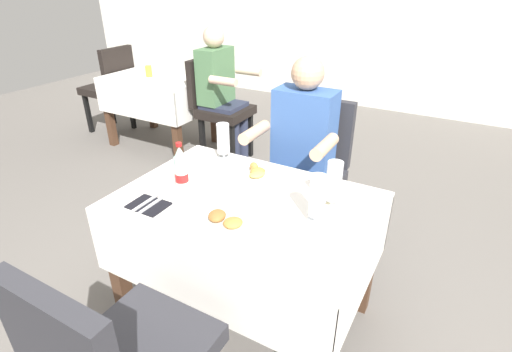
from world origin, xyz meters
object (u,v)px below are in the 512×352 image
(chair_far_diner_seat, at_px, (310,167))
(background_chair_left, at_px, (111,85))
(background_dining_table, at_px, (160,94))
(seated_diner_far, at_px, (300,150))
(plate_far_diner, at_px, (257,175))
(background_patron, at_px, (221,88))
(main_dining_table, at_px, (246,230))
(beer_glass_right, at_px, (223,140))
(background_chair_right, at_px, (217,104))
(background_table_tumbler, at_px, (149,71))
(beer_glass_middle, at_px, (317,199))
(plate_near_camera, at_px, (223,221))
(cola_bottle_primary, at_px, (181,171))
(beer_glass_left, at_px, (334,184))
(napkin_cutlery_set, at_px, (148,205))

(chair_far_diner_seat, relative_size, background_chair_left, 1.00)
(chair_far_diner_seat, height_order, background_dining_table, chair_far_diner_seat)
(seated_diner_far, distance_m, plate_far_diner, 0.49)
(background_patron, bearing_deg, background_dining_table, 180.00)
(main_dining_table, xyz_separation_m, background_patron, (-1.25, 1.65, 0.15))
(chair_far_diner_seat, relative_size, beer_glass_right, 4.75)
(chair_far_diner_seat, relative_size, plate_far_diner, 3.93)
(background_chair_right, bearing_deg, main_dining_table, -51.80)
(beer_glass_right, xyz_separation_m, background_chair_left, (-2.41, 1.32, -0.29))
(background_patron, distance_m, background_table_tumbler, 0.84)
(beer_glass_middle, bearing_deg, main_dining_table, 179.57)
(plate_near_camera, relative_size, background_patron, 0.20)
(seated_diner_far, xyz_separation_m, background_dining_table, (-1.99, 0.96, -0.16))
(seated_diner_far, distance_m, background_dining_table, 2.22)
(seated_diner_far, height_order, background_dining_table, seated_diner_far)
(plate_far_diner, height_order, beer_glass_right, beer_glass_right)
(main_dining_table, relative_size, beer_glass_right, 5.77)
(plate_near_camera, relative_size, background_chair_left, 0.26)
(background_dining_table, xyz_separation_m, background_chair_right, (0.72, -0.00, 0.00))
(seated_diner_far, relative_size, cola_bottle_primary, 4.88)
(beer_glass_left, relative_size, background_chair_right, 0.22)
(seated_diner_far, height_order, background_chair_left, seated_diner_far)
(plate_near_camera, bearing_deg, seated_diner_far, 93.25)
(napkin_cutlery_set, relative_size, background_chair_right, 0.20)
(seated_diner_far, bearing_deg, cola_bottle_primary, -108.45)
(chair_far_diner_seat, height_order, beer_glass_left, chair_far_diner_seat)
(beer_glass_right, bearing_deg, background_table_tumbler, 144.18)
(beer_glass_right, bearing_deg, seated_diner_far, 49.37)
(beer_glass_right, xyz_separation_m, napkin_cutlery_set, (-0.01, -0.60, -0.11))
(background_chair_left, xyz_separation_m, background_chair_right, (1.45, 0.00, 0.00))
(plate_near_camera, xyz_separation_m, beer_glass_left, (0.34, 0.36, 0.09))
(chair_far_diner_seat, height_order, background_table_tumbler, chair_far_diner_seat)
(cola_bottle_primary, distance_m, background_chair_right, 2.03)
(chair_far_diner_seat, distance_m, plate_far_diner, 0.63)
(background_table_tumbler, bearing_deg, plate_near_camera, -40.65)
(main_dining_table, relative_size, beer_glass_middle, 5.43)
(plate_far_diner, relative_size, background_dining_table, 0.24)
(main_dining_table, xyz_separation_m, background_chair_right, (-1.30, 1.65, -0.01))
(main_dining_table, distance_m, cola_bottle_primary, 0.42)
(plate_far_diner, xyz_separation_m, background_patron, (-1.19, 1.44, -0.04))
(beer_glass_right, bearing_deg, background_chair_right, 126.04)
(main_dining_table, height_order, background_patron, background_patron)
(beer_glass_left, xyz_separation_m, background_dining_table, (-2.39, 1.50, -0.29))
(background_chair_left, xyz_separation_m, background_table_tumbler, (0.66, -0.06, 0.23))
(plate_near_camera, relative_size, background_table_tumbler, 2.25)
(plate_near_camera, bearing_deg, chair_far_diner_seat, 91.06)
(background_table_tumbler, bearing_deg, chair_far_diner_seat, -20.69)
(beer_glass_left, relative_size, background_table_tumbler, 1.98)
(beer_glass_left, distance_m, beer_glass_right, 0.73)
(plate_far_diner, height_order, background_dining_table, plate_far_diner)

